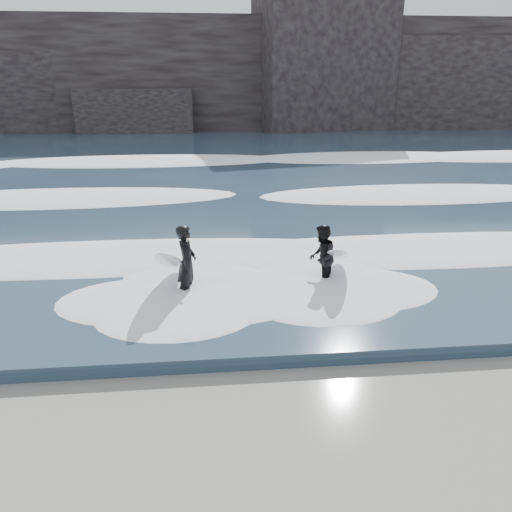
% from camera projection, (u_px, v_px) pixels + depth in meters
% --- Properties ---
extents(ground, '(120.00, 120.00, 0.00)m').
position_uv_depth(ground, '(365.00, 493.00, 6.57)').
color(ground, '#746445').
rests_on(ground, ground).
extents(sea, '(90.00, 52.00, 0.30)m').
position_uv_depth(sea, '(235.00, 153.00, 33.62)').
color(sea, '#263A4D').
rests_on(sea, ground).
extents(headland, '(70.00, 9.00, 10.00)m').
position_uv_depth(headland, '(224.00, 76.00, 47.84)').
color(headland, black).
rests_on(headland, ground).
extents(foam_near, '(60.00, 3.20, 0.20)m').
position_uv_depth(foam_near, '(275.00, 245.00, 14.85)').
color(foam_near, white).
rests_on(foam_near, sea).
extents(foam_mid, '(60.00, 4.00, 0.24)m').
position_uv_depth(foam_mid, '(253.00, 192.00, 21.38)').
color(foam_mid, white).
rests_on(foam_mid, sea).
extents(foam_far, '(60.00, 4.80, 0.30)m').
position_uv_depth(foam_far, '(239.00, 158.00, 29.78)').
color(foam_far, white).
rests_on(foam_far, sea).
extents(surfer_left, '(1.06, 2.03, 1.88)m').
position_uv_depth(surfer_left, '(183.00, 263.00, 11.92)').
color(surfer_left, black).
rests_on(surfer_left, ground).
extents(surfer_right, '(1.41, 2.03, 1.69)m').
position_uv_depth(surfer_right, '(324.00, 257.00, 12.58)').
color(surfer_right, black).
rests_on(surfer_right, ground).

